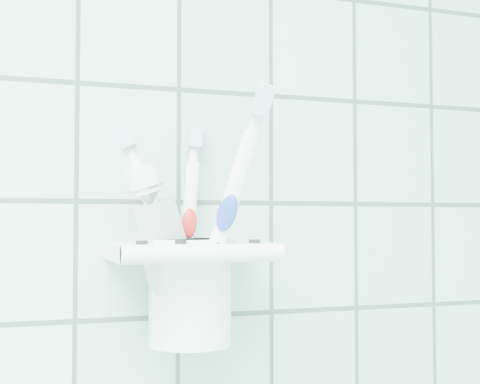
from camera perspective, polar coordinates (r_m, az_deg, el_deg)
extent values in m
cube|color=white|center=(0.62, -5.32, -5.82)|extent=(0.05, 0.02, 0.04)
cube|color=white|center=(0.59, -4.42, -5.05)|extent=(0.13, 0.10, 0.01)
cylinder|color=white|center=(0.54, -3.02, -5.28)|extent=(0.13, 0.01, 0.01)
cylinder|color=black|center=(0.54, -8.39, -4.34)|extent=(0.01, 0.01, 0.00)
cylinder|color=black|center=(0.55, -5.08, -4.34)|extent=(0.01, 0.01, 0.00)
cylinder|color=black|center=(0.56, -1.86, -4.32)|extent=(0.01, 0.01, 0.00)
cylinder|color=black|center=(0.57, 1.24, -4.29)|extent=(0.01, 0.01, 0.00)
cylinder|color=white|center=(0.59, -4.28, -8.48)|extent=(0.07, 0.07, 0.09)
cylinder|color=white|center=(0.59, -4.27, -4.30)|extent=(0.08, 0.08, 0.01)
cylinder|color=black|center=(0.59, -4.27, -4.21)|extent=(0.06, 0.06, 0.00)
cylinder|color=white|center=(0.59, -3.20, -3.87)|extent=(0.07, 0.06, 0.16)
cylinder|color=white|center=(0.60, -3.18, 5.17)|extent=(0.02, 0.02, 0.03)
cube|color=silver|center=(0.60, -3.01, 6.60)|extent=(0.02, 0.02, 0.03)
cube|color=white|center=(0.60, -3.20, 6.50)|extent=(0.02, 0.01, 0.03)
ellipsoid|color=orange|center=(0.59, -3.04, -1.92)|extent=(0.02, 0.02, 0.03)
cylinder|color=white|center=(0.59, -5.04, -4.35)|extent=(0.03, 0.04, 0.16)
cylinder|color=white|center=(0.60, -5.01, 4.18)|extent=(0.01, 0.01, 0.02)
cube|color=silver|center=(0.59, -4.86, 5.53)|extent=(0.02, 0.01, 0.02)
cube|color=white|center=(0.60, -5.03, 5.45)|extent=(0.02, 0.01, 0.02)
ellipsoid|color=red|center=(0.59, -4.91, -2.51)|extent=(0.02, 0.01, 0.03)
cylinder|color=white|center=(0.57, -4.47, -3.20)|extent=(0.06, 0.07, 0.18)
cylinder|color=white|center=(0.58, -4.43, 6.94)|extent=(0.02, 0.02, 0.03)
cube|color=silver|center=(0.58, -4.25, 8.56)|extent=(0.02, 0.02, 0.03)
cube|color=white|center=(0.58, -4.45, 8.42)|extent=(0.02, 0.02, 0.03)
ellipsoid|color=#1E38A5|center=(0.57, -4.30, -1.00)|extent=(0.02, 0.02, 0.04)
cube|color=silver|center=(0.59, -4.32, -6.18)|extent=(0.07, 0.02, 0.12)
cube|color=silver|center=(0.59, -4.33, -11.62)|extent=(0.05, 0.01, 0.02)
cone|color=silver|center=(0.59, -4.30, 0.08)|extent=(0.04, 0.04, 0.03)
cylinder|color=white|center=(0.59, -4.29, 1.59)|extent=(0.04, 0.03, 0.03)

